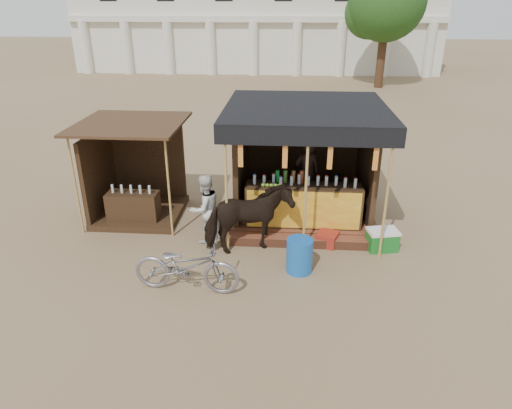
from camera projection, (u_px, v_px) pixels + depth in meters
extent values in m
plane|color=#846B4C|center=(250.00, 295.00, 8.34)|extent=(120.00, 120.00, 0.00)
cube|color=brown|center=(301.00, 211.00, 11.41)|extent=(3.40, 2.80, 0.22)
cube|color=brown|center=(303.00, 241.00, 10.01)|extent=(3.40, 0.35, 0.20)
cube|color=#3C2616|center=(303.00, 205.00, 10.31)|extent=(2.60, 0.55, 0.95)
cube|color=orange|center=(303.00, 210.00, 10.05)|extent=(2.50, 0.02, 0.88)
cube|color=#3C2616|center=(303.00, 144.00, 11.99)|extent=(3.00, 0.12, 2.50)
cube|color=#3C2616|center=(241.00, 157.00, 10.95)|extent=(0.12, 2.50, 2.50)
cube|color=#3C2616|center=(367.00, 160.00, 10.75)|extent=(0.12, 2.50, 2.50)
cube|color=black|center=(306.00, 107.00, 10.14)|extent=(3.60, 3.60, 0.06)
cube|color=black|center=(308.00, 137.00, 8.60)|extent=(3.60, 0.06, 0.36)
cylinder|color=tan|center=(226.00, 192.00, 9.23)|extent=(0.06, 0.06, 2.75)
cylinder|color=tan|center=(306.00, 195.00, 9.12)|extent=(0.06, 0.06, 2.75)
cylinder|color=tan|center=(387.00, 197.00, 9.01)|extent=(0.06, 0.06, 2.75)
cube|color=red|center=(240.00, 154.00, 8.87)|extent=(0.10, 0.02, 0.55)
cube|color=red|center=(285.00, 155.00, 8.81)|extent=(0.10, 0.02, 0.55)
cube|color=red|center=(330.00, 156.00, 8.75)|extent=(0.10, 0.02, 0.55)
cube|color=red|center=(376.00, 157.00, 8.69)|extent=(0.10, 0.02, 0.55)
imported|color=black|center=(307.00, 174.00, 11.11)|extent=(0.65, 0.46, 1.68)
cube|color=#3C2616|center=(141.00, 212.00, 11.42)|extent=(2.00, 2.00, 0.15)
cube|color=#3C2616|center=(149.00, 163.00, 11.88)|extent=(1.90, 0.10, 2.10)
cube|color=#3C2616|center=(99.00, 175.00, 11.08)|extent=(0.10, 1.90, 2.10)
cube|color=#472D19|center=(130.00, 124.00, 10.39)|extent=(2.40, 2.40, 0.06)
cylinder|color=tan|center=(76.00, 186.00, 10.08)|extent=(0.05, 0.05, 2.35)
cylinder|color=tan|center=(169.00, 188.00, 9.94)|extent=(0.05, 0.05, 2.35)
cube|color=#3C2616|center=(134.00, 209.00, 10.83)|extent=(1.20, 0.50, 0.80)
imported|color=black|center=(248.00, 219.00, 9.49)|extent=(1.98, 1.46, 1.52)
imported|color=gray|center=(186.00, 266.00, 8.28)|extent=(2.01, 0.82, 1.03)
imported|color=silver|center=(205.00, 209.00, 9.92)|extent=(0.95, 0.95, 1.56)
cylinder|color=#1657AB|center=(299.00, 256.00, 8.95)|extent=(0.56, 0.56, 0.69)
cube|color=maroon|center=(327.00, 239.00, 10.00)|extent=(0.57, 0.57, 0.29)
cube|color=#186C21|center=(382.00, 241.00, 9.80)|extent=(0.69, 0.53, 0.40)
cube|color=white|center=(383.00, 231.00, 9.70)|extent=(0.71, 0.55, 0.06)
cube|color=silver|center=(257.00, 13.00, 34.10)|extent=(26.00, 7.00, 8.00)
cube|color=silver|center=(253.00, 19.00, 30.95)|extent=(26.00, 0.50, 0.40)
cylinder|color=silver|center=(86.00, 47.00, 32.53)|extent=(0.70, 0.70, 3.60)
cylinder|color=silver|center=(127.00, 48.00, 32.33)|extent=(0.70, 0.70, 3.60)
cylinder|color=silver|center=(169.00, 48.00, 32.13)|extent=(0.70, 0.70, 3.60)
cylinder|color=silver|center=(211.00, 48.00, 31.93)|extent=(0.70, 0.70, 3.60)
cylinder|color=silver|center=(253.00, 48.00, 31.73)|extent=(0.70, 0.70, 3.60)
cylinder|color=silver|center=(297.00, 49.00, 31.53)|extent=(0.70, 0.70, 3.60)
cylinder|color=silver|center=(340.00, 49.00, 31.33)|extent=(0.70, 0.70, 3.60)
cylinder|color=silver|center=(385.00, 49.00, 31.13)|extent=(0.70, 0.70, 3.60)
cylinder|color=silver|center=(430.00, 50.00, 30.93)|extent=(0.70, 0.70, 3.60)
cylinder|color=#382314|center=(382.00, 53.00, 27.11)|extent=(0.50, 0.50, 4.00)
sphere|color=#2A551D|center=(387.00, 2.00, 25.96)|extent=(4.40, 4.40, 4.40)
sphere|color=#2A551D|center=(370.00, 13.00, 26.81)|extent=(2.99, 2.99, 2.99)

